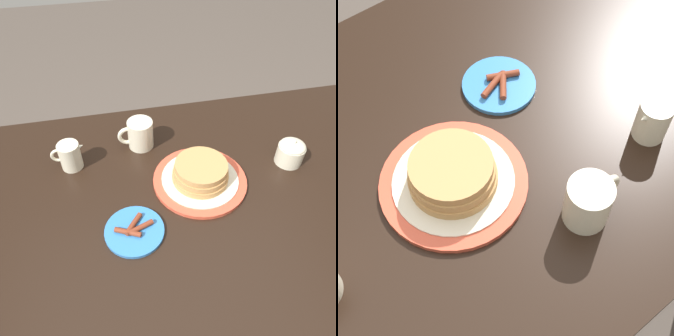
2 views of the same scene
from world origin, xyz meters
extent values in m
plane|color=#51473F|center=(0.00, 0.00, 0.00)|extent=(8.00, 8.00, 0.00)
cube|color=black|center=(0.00, 0.00, 0.75)|extent=(1.59, 0.93, 0.03)
cube|color=black|center=(-0.73, -0.40, 0.37)|extent=(0.07, 0.07, 0.74)
cube|color=black|center=(0.73, -0.40, 0.37)|extent=(0.07, 0.07, 0.74)
cylinder|color=#DB5138|center=(0.05, -0.06, 0.77)|extent=(0.28, 0.28, 0.01)
cylinder|color=beige|center=(0.05, -0.06, 0.78)|extent=(0.23, 0.23, 0.00)
cylinder|color=tan|center=(0.05, -0.06, 0.79)|extent=(0.17, 0.17, 0.02)
cylinder|color=tan|center=(0.05, -0.06, 0.81)|extent=(0.16, 0.16, 0.02)
cylinder|color=tan|center=(0.05, -0.06, 0.83)|extent=(0.15, 0.15, 0.02)
cylinder|color=#337AC6|center=(0.27, 0.08, 0.77)|extent=(0.16, 0.16, 0.01)
cylinder|color=brown|center=(0.25, 0.08, 0.78)|extent=(0.07, 0.04, 0.01)
cylinder|color=brown|center=(0.28, 0.09, 0.78)|extent=(0.07, 0.04, 0.01)
cylinder|color=brown|center=(0.27, 0.06, 0.78)|extent=(0.05, 0.06, 0.01)
cylinder|color=beige|center=(0.20, -0.26, 0.81)|extent=(0.08, 0.08, 0.10)
torus|color=beige|center=(0.24, -0.26, 0.81)|extent=(0.07, 0.01, 0.07)
cylinder|color=brown|center=(0.20, -0.26, 0.86)|extent=(0.07, 0.07, 0.00)
cylinder|color=beige|center=(0.42, -0.21, 0.81)|extent=(0.07, 0.07, 0.09)
cone|color=beige|center=(0.39, -0.21, 0.84)|extent=(0.04, 0.03, 0.04)
torus|color=beige|center=(0.45, -0.21, 0.82)|extent=(0.05, 0.01, 0.05)
cylinder|color=beige|center=(-0.25, -0.08, 0.80)|extent=(0.08, 0.08, 0.06)
ellipsoid|color=beige|center=(-0.25, -0.08, 0.83)|extent=(0.08, 0.08, 0.03)
sphere|color=beige|center=(-0.25, -0.08, 0.85)|extent=(0.02, 0.02, 0.02)
camera|label=1|loc=(0.28, 0.57, 1.50)|focal=35.00mm
camera|label=2|loc=(-0.18, -0.50, 1.60)|focal=55.00mm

